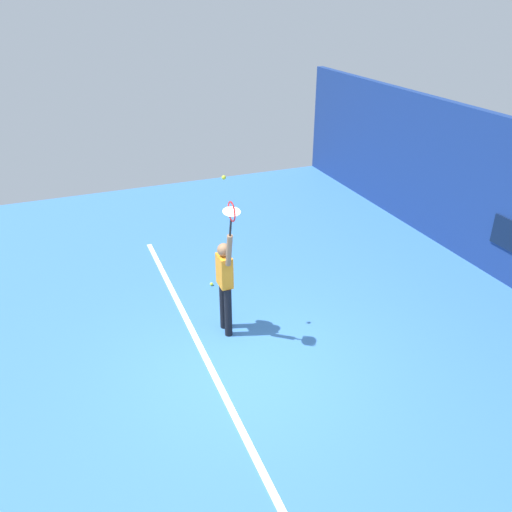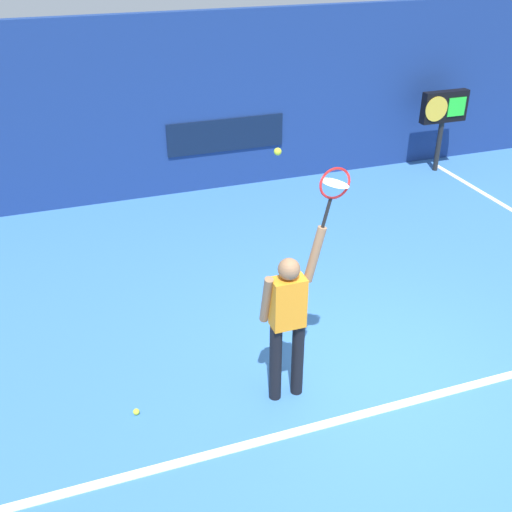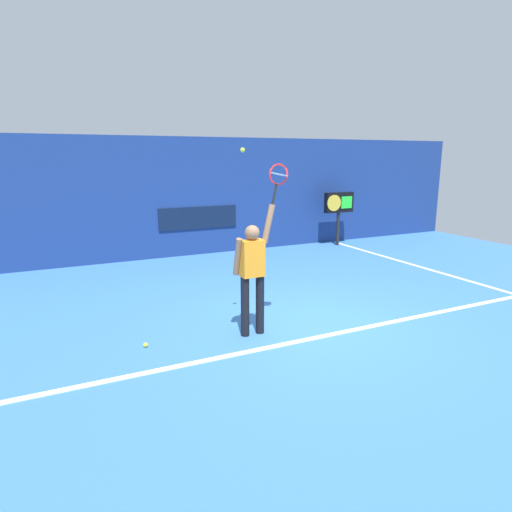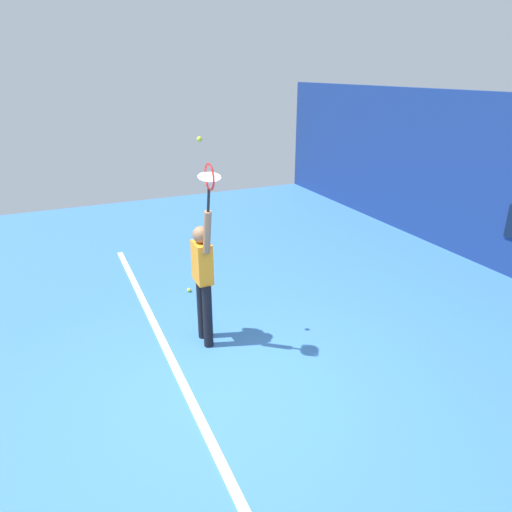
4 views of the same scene
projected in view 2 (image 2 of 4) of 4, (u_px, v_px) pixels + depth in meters
ground_plane at (377, 376)px, 6.91m from camera, size 18.00×18.00×0.00m
back_wall at (223, 103)px, 11.01m from camera, size 18.00×0.20×3.17m
sponsor_banner_center at (226, 135)px, 11.19m from camera, size 2.20×0.03×0.60m
court_baseline at (400, 404)px, 6.51m from camera, size 10.00×0.10×0.01m
tennis_player at (288, 317)px, 6.17m from camera, size 0.62×0.31×1.99m
tennis_racket at (334, 187)px, 5.61m from camera, size 0.38×0.27×0.63m
tennis_ball at (278, 152)px, 5.34m from camera, size 0.07×0.07×0.07m
scoreboard_clock at (444, 110)px, 11.84m from camera, size 0.96×0.20×1.61m
spare_ball at (136, 412)px, 6.37m from camera, size 0.07×0.07×0.07m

